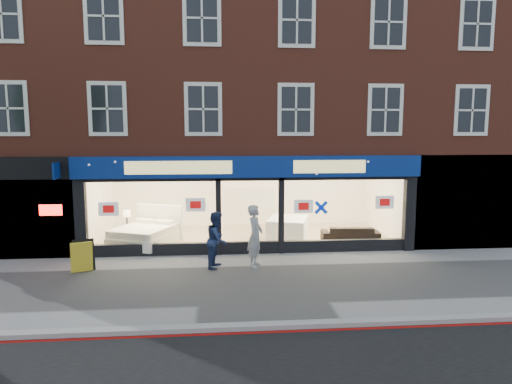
{
  "coord_description": "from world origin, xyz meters",
  "views": [
    {
      "loc": [
        -1.08,
        -11.92,
        4.08
      ],
      "look_at": [
        0.15,
        2.5,
        2.17
      ],
      "focal_mm": 32.0,
      "sensor_mm": 36.0,
      "label": 1
    }
  ],
  "objects": [
    {
      "name": "kerb_stone",
      "position": [
        0.0,
        -2.9,
        0.06
      ],
      "size": [
        60.0,
        0.25,
        0.12
      ],
      "primitive_type": "cube",
      "color": "gray",
      "rests_on": "ground"
    },
    {
      "name": "pedestrian_blue",
      "position": [
        -1.1,
        1.57,
        0.85
      ],
      "size": [
        0.84,
        0.97,
        1.71
      ],
      "primitive_type": "imported",
      "rotation": [
        0.0,
        0.0,
        1.31
      ],
      "color": "navy",
      "rests_on": "ground"
    },
    {
      "name": "bedside_table",
      "position": [
        -4.4,
        4.87,
        0.38
      ],
      "size": [
        0.57,
        0.57,
        0.55
      ],
      "primitive_type": "cube",
      "rotation": [
        0.0,
        0.0,
        -0.34
      ],
      "color": "brown",
      "rests_on": "showroom_floor"
    },
    {
      "name": "building",
      "position": [
        -0.02,
        6.93,
        6.67
      ],
      "size": [
        19.0,
        8.26,
        10.3
      ],
      "color": "brown",
      "rests_on": "ground"
    },
    {
      "name": "a_board",
      "position": [
        -5.03,
        1.44,
        0.47
      ],
      "size": [
        0.72,
        0.59,
        0.95
      ],
      "primitive_type": "cube",
      "rotation": [
        0.0,
        0.0,
        0.36
      ],
      "color": "yellow",
      "rests_on": "ground"
    },
    {
      "name": "showroom_floor",
      "position": [
        0.0,
        5.25,
        0.05
      ],
      "size": [
        11.0,
        4.5,
        0.1
      ],
      "primitive_type": "cube",
      "color": "tan",
      "rests_on": "ground"
    },
    {
      "name": "display_bed",
      "position": [
        -3.65,
        4.33,
        0.45
      ],
      "size": [
        2.57,
        2.78,
        1.27
      ],
      "rotation": [
        0.0,
        0.0,
        -0.41
      ],
      "color": "white",
      "rests_on": "showroom_floor"
    },
    {
      "name": "mattress_stack",
      "position": [
        1.6,
        5.09,
        0.45
      ],
      "size": [
        1.87,
        2.12,
        0.71
      ],
      "rotation": [
        0.0,
        0.0,
        -0.29
      ],
      "color": "white",
      "rests_on": "showroom_floor"
    },
    {
      "name": "kerb_line",
      "position": [
        0.0,
        -3.1,
        0.01
      ],
      "size": [
        60.0,
        0.1,
        0.01
      ],
      "primitive_type": "cube",
      "color": "#8C0A07",
      "rests_on": "ground"
    },
    {
      "name": "sofa",
      "position": [
        3.7,
        3.9,
        0.4
      ],
      "size": [
        2.13,
        1.0,
        0.6
      ],
      "primitive_type": "imported",
      "rotation": [
        0.0,
        0.0,
        3.05
      ],
      "color": "black",
      "rests_on": "showroom_floor"
    },
    {
      "name": "pedestrian_grey",
      "position": [
        0.05,
        1.56,
        0.95
      ],
      "size": [
        0.66,
        0.8,
        1.9
      ],
      "primitive_type": "imported",
      "rotation": [
        0.0,
        0.0,
        1.24
      ],
      "color": "#96999D",
      "rests_on": "ground"
    },
    {
      "name": "ground",
      "position": [
        0.0,
        0.0,
        0.0
      ],
      "size": [
        120.0,
        120.0,
        0.0
      ],
      "primitive_type": "plane",
      "color": "gray",
      "rests_on": "ground"
    }
  ]
}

